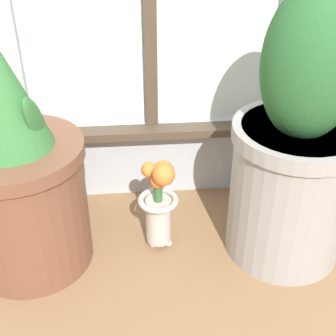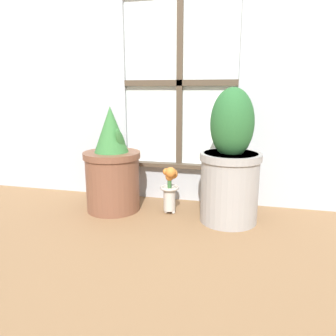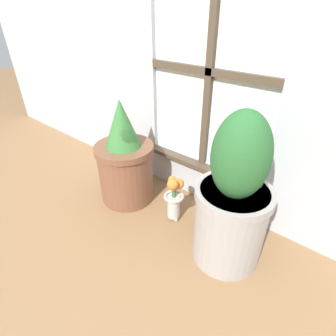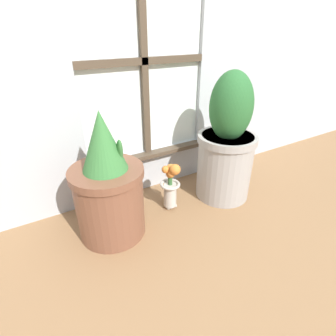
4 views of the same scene
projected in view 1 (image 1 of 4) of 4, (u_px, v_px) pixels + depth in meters
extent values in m
plane|color=olive|center=(167.00, 326.00, 1.10)|extent=(10.00, 10.00, 0.00)
cube|color=#B2B7BC|center=(152.00, 156.00, 1.50)|extent=(0.71, 0.05, 0.25)
cube|color=#4C3D2D|center=(153.00, 132.00, 1.40)|extent=(0.77, 0.06, 0.02)
cylinder|color=brown|center=(25.00, 205.00, 1.20)|extent=(0.32, 0.32, 0.35)
cylinder|color=brown|center=(14.00, 152.00, 1.11)|extent=(0.34, 0.34, 0.04)
cylinder|color=#38281E|center=(13.00, 147.00, 1.10)|extent=(0.29, 0.29, 0.01)
cone|color=#387538|center=(2.00, 94.00, 1.03)|extent=(0.20, 0.20, 0.26)
ellipsoid|color=#387538|center=(35.00, 122.00, 1.06)|extent=(0.05, 0.14, 0.18)
cylinder|color=#9E9993|center=(289.00, 191.00, 1.22)|extent=(0.31, 0.31, 0.38)
cylinder|color=#9E9993|center=(299.00, 133.00, 1.13)|extent=(0.33, 0.33, 0.04)
cylinder|color=#38281E|center=(300.00, 128.00, 1.12)|extent=(0.29, 0.29, 0.01)
ellipsoid|color=#28602D|center=(312.00, 64.00, 1.04)|extent=(0.23, 0.23, 0.37)
sphere|color=#BCB7AD|center=(160.00, 235.00, 1.35)|extent=(0.02, 0.02, 0.02)
sphere|color=#BCB7AD|center=(153.00, 244.00, 1.32)|extent=(0.02, 0.02, 0.02)
sphere|color=#BCB7AD|center=(169.00, 243.00, 1.32)|extent=(0.02, 0.02, 0.02)
cylinder|color=#BCB7AD|center=(160.00, 220.00, 1.29)|extent=(0.07, 0.07, 0.14)
torus|color=#BCB7AD|center=(160.00, 200.00, 1.25)|extent=(0.11, 0.11, 0.02)
cylinder|color=#386633|center=(160.00, 189.00, 1.23)|extent=(0.02, 0.02, 0.07)
sphere|color=orange|center=(160.00, 180.00, 1.22)|extent=(0.05, 0.05, 0.05)
sphere|color=orange|center=(163.00, 171.00, 1.22)|extent=(0.06, 0.06, 0.06)
sphere|color=orange|center=(149.00, 170.00, 1.21)|extent=(0.04, 0.04, 0.04)
sphere|color=orange|center=(157.00, 180.00, 1.20)|extent=(0.04, 0.04, 0.04)
sphere|color=orange|center=(164.00, 175.00, 1.18)|extent=(0.06, 0.06, 0.06)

